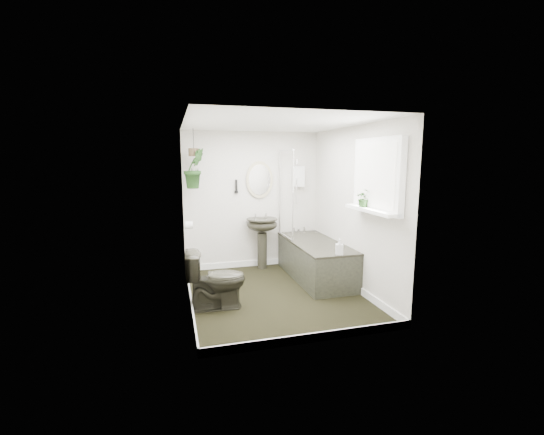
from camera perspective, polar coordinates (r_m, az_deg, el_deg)
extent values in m
cube|color=black|center=(5.14, 0.46, -12.01)|extent=(2.30, 2.80, 0.02)
cube|color=white|center=(4.82, 0.49, 14.68)|extent=(2.30, 2.80, 0.02)
cube|color=silver|center=(6.20, -3.12, 2.70)|extent=(2.30, 0.02, 2.30)
cube|color=silver|center=(3.53, 6.79, -2.29)|extent=(2.30, 0.02, 2.30)
cube|color=silver|center=(4.66, -13.36, 0.32)|extent=(0.02, 2.80, 2.30)
cube|color=silver|center=(5.28, 12.67, 1.36)|extent=(0.02, 2.80, 2.30)
cube|color=white|center=(5.12, 0.46, -11.38)|extent=(2.30, 2.80, 0.10)
cube|color=white|center=(6.32, 4.13, 6.45)|extent=(0.20, 0.10, 0.35)
ellipsoid|color=#C0B48A|center=(6.16, -1.95, 5.94)|extent=(0.46, 0.03, 0.62)
cylinder|color=black|center=(6.08, -5.61, 4.91)|extent=(0.04, 0.04, 0.22)
cylinder|color=white|center=(5.40, -12.93, -1.17)|extent=(0.11, 0.11, 0.11)
cube|color=white|center=(4.60, 16.24, 6.35)|extent=(0.08, 1.00, 0.90)
cube|color=white|center=(4.60, 15.26, 1.13)|extent=(0.18, 1.00, 0.04)
cube|color=white|center=(4.57, 15.76, 6.36)|extent=(0.01, 0.86, 0.76)
imported|color=black|center=(4.63, -8.79, -9.57)|extent=(0.75, 0.46, 0.74)
imported|color=black|center=(4.72, 14.24, 3.00)|extent=(0.24, 0.22, 0.23)
imported|color=black|center=(5.70, -12.09, 7.54)|extent=(0.42, 0.39, 0.60)
imported|color=black|center=(4.96, 10.53, -4.54)|extent=(0.12, 0.12, 0.21)
cylinder|color=#483A26|center=(5.70, -12.17, 9.97)|extent=(0.16, 0.16, 0.12)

